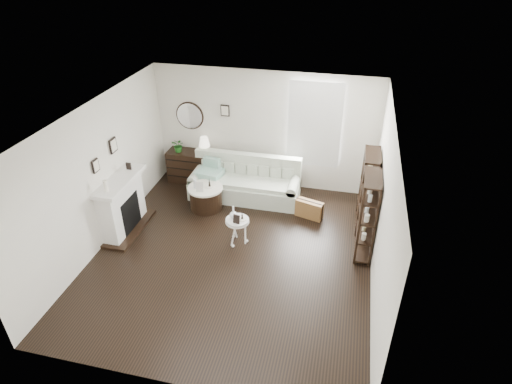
% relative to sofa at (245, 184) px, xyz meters
% --- Properties ---
extents(room, '(5.50, 5.50, 5.50)m').
position_rel_sofa_xyz_m(room, '(1.02, 0.63, 1.29)').
color(room, black).
rests_on(room, ground).
extents(fireplace, '(0.50, 1.40, 1.84)m').
position_rel_sofa_xyz_m(fireplace, '(-2.03, -1.78, 0.23)').
color(fireplace, white).
rests_on(fireplace, ground).
extents(shelf_unit_far, '(0.30, 0.80, 1.60)m').
position_rel_sofa_xyz_m(shelf_unit_far, '(2.62, -0.52, 0.49)').
color(shelf_unit_far, black).
rests_on(shelf_unit_far, ground).
extents(shelf_unit_near, '(0.30, 0.80, 1.60)m').
position_rel_sofa_xyz_m(shelf_unit_near, '(2.62, -1.42, 0.49)').
color(shelf_unit_near, black).
rests_on(shelf_unit_near, ground).
extents(sofa, '(2.42, 0.84, 0.94)m').
position_rel_sofa_xyz_m(sofa, '(0.00, 0.00, 0.00)').
color(sofa, beige).
rests_on(sofa, ground).
extents(quilt, '(0.61, 0.53, 0.14)m').
position_rel_sofa_xyz_m(quilt, '(-0.79, -0.12, 0.24)').
color(quilt, '#24875B').
rests_on(quilt, sofa).
extents(suitcase, '(0.61, 0.34, 0.38)m').
position_rel_sofa_xyz_m(suitcase, '(1.51, -0.52, -0.12)').
color(suitcase, brown).
rests_on(suitcase, ground).
extents(dresser, '(1.14, 0.49, 0.76)m').
position_rel_sofa_xyz_m(dresser, '(-1.39, 0.40, 0.07)').
color(dresser, black).
rests_on(dresser, ground).
extents(table_lamp, '(0.33, 0.33, 0.41)m').
position_rel_sofa_xyz_m(table_lamp, '(-1.06, 0.40, 0.65)').
color(table_lamp, white).
rests_on(table_lamp, dresser).
extents(potted_plant, '(0.34, 0.31, 0.32)m').
position_rel_sofa_xyz_m(potted_plant, '(-1.67, 0.35, 0.61)').
color(potted_plant, '#1F5F1B').
rests_on(potted_plant, dresser).
extents(drum_table, '(0.75, 0.75, 0.52)m').
position_rel_sofa_xyz_m(drum_table, '(-0.70, -0.67, -0.05)').
color(drum_table, black).
rests_on(drum_table, ground).
extents(pedestal_table, '(0.45, 0.45, 0.54)m').
position_rel_sofa_xyz_m(pedestal_table, '(0.28, -1.70, 0.18)').
color(pedestal_table, white).
rests_on(pedestal_table, ground).
extents(eiffel_drum, '(0.13, 0.13, 0.20)m').
position_rel_sofa_xyz_m(eiffel_drum, '(-0.62, -0.62, 0.31)').
color(eiffel_drum, black).
rests_on(eiffel_drum, drum_table).
extents(bottle_drum, '(0.06, 0.06, 0.27)m').
position_rel_sofa_xyz_m(bottle_drum, '(-0.89, -0.76, 0.34)').
color(bottle_drum, silver).
rests_on(bottle_drum, drum_table).
extents(card_frame_drum, '(0.17, 0.09, 0.21)m').
position_rel_sofa_xyz_m(card_frame_drum, '(-0.76, -0.86, 0.31)').
color(card_frame_drum, silver).
rests_on(card_frame_drum, drum_table).
extents(eiffel_ped, '(0.12, 0.12, 0.16)m').
position_rel_sofa_xyz_m(eiffel_ped, '(0.37, -1.67, 0.31)').
color(eiffel_ped, black).
rests_on(eiffel_ped, pedestal_table).
extents(flask_ped, '(0.14, 0.14, 0.27)m').
position_rel_sofa_xyz_m(flask_ped, '(0.20, -1.68, 0.37)').
color(flask_ped, silver).
rests_on(flask_ped, pedestal_table).
extents(card_frame_ped, '(0.14, 0.07, 0.17)m').
position_rel_sofa_xyz_m(card_frame_ped, '(0.30, -1.81, 0.32)').
color(card_frame_ped, black).
rests_on(card_frame_ped, pedestal_table).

